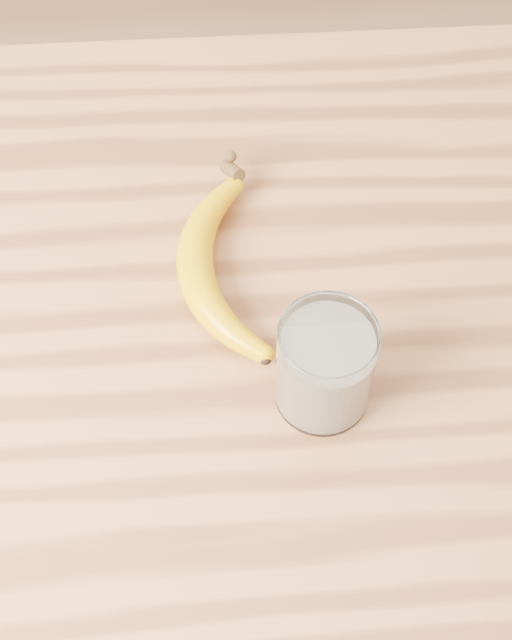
{
  "coord_description": "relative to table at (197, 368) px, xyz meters",
  "views": [
    {
      "loc": [
        0.04,
        -0.49,
        1.66
      ],
      "look_at": [
        0.07,
        -0.04,
        0.93
      ],
      "focal_mm": 50.0,
      "sensor_mm": 36.0,
      "label": 1
    }
  ],
  "objects": [
    {
      "name": "table",
      "position": [
        0.0,
        0.0,
        0.0
      ],
      "size": [
        1.2,
        0.8,
        0.9
      ],
      "color": "#A96B3B",
      "rests_on": "ground"
    },
    {
      "name": "smoothie_glass",
      "position": [
        0.12,
        -0.11,
        0.18
      ],
      "size": [
        0.09,
        0.09,
        0.11
      ],
      "color": "white",
      "rests_on": "table"
    },
    {
      "name": "banana",
      "position": [
        0.01,
        0.03,
        0.15
      ],
      "size": [
        0.14,
        0.33,
        0.04
      ],
      "primitive_type": null,
      "rotation": [
        0.0,
        0.0,
        0.09
      ],
      "color": "#DB9F00",
      "rests_on": "table"
    }
  ]
}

